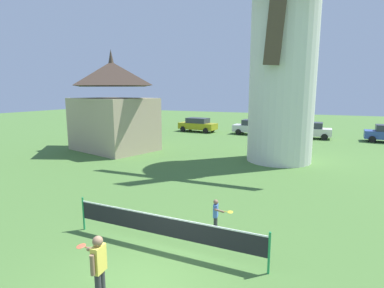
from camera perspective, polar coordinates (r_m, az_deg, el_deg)
ground_plane at (r=7.88m, az=-9.17°, el=-24.63°), size 120.00×120.00×0.00m
windmill at (r=20.24m, az=16.99°, el=16.53°), size 9.02×4.77×14.91m
tennis_net at (r=8.88m, az=-5.49°, el=-15.23°), size 6.00×0.06×1.10m
player_near at (r=7.15m, az=-17.37°, el=-20.96°), size 0.82×0.52×1.48m
player_far at (r=9.91m, az=4.68°, el=-12.98°), size 0.69×0.39×1.06m
stray_ball at (r=12.17m, az=-18.99°, el=-11.54°), size 0.24×0.24×0.24m
parked_car_mustard at (r=34.19m, az=1.09°, el=3.71°), size 4.43×2.22×1.56m
parked_car_silver at (r=32.44m, az=11.79°, el=3.18°), size 4.49×1.97×1.56m
parked_car_cream at (r=31.46m, az=21.56°, el=2.49°), size 3.81×1.88×1.56m
chapel at (r=23.94m, az=-14.75°, el=6.71°), size 7.27×6.08×7.60m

